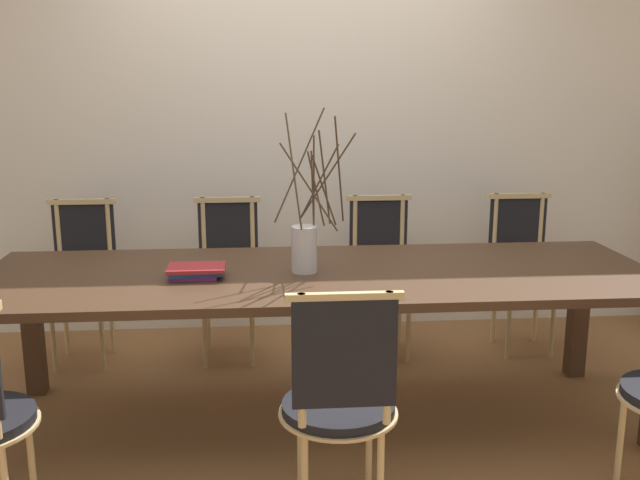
% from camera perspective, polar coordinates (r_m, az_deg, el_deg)
% --- Properties ---
extents(ground_plane, '(16.00, 16.00, 0.00)m').
position_cam_1_polar(ground_plane, '(3.57, 0.00, -14.05)').
color(ground_plane, olive).
extents(wall_rear, '(12.00, 0.06, 3.20)m').
position_cam_1_polar(wall_rear, '(4.58, -1.46, 12.60)').
color(wall_rear, silver).
rests_on(wall_rear, ground_plane).
extents(dining_table, '(3.12, 1.03, 0.74)m').
position_cam_1_polar(dining_table, '(3.33, 0.00, -3.79)').
color(dining_table, '#422B1C').
rests_on(dining_table, ground_plane).
extents(chair_near_left, '(0.44, 0.44, 0.93)m').
position_cam_1_polar(chair_near_left, '(2.58, 1.65, -12.55)').
color(chair_near_left, black).
rests_on(chair_near_left, ground_plane).
extents(chair_far_leftend, '(0.44, 0.44, 0.93)m').
position_cam_1_polar(chair_far_leftend, '(4.31, -18.53, -2.78)').
color(chair_far_leftend, black).
rests_on(chair_far_leftend, ground_plane).
extents(chair_far_left, '(0.44, 0.44, 0.93)m').
position_cam_1_polar(chair_far_left, '(4.19, -7.34, -2.65)').
color(chair_far_left, black).
rests_on(chair_far_left, ground_plane).
extents(chair_far_center, '(0.44, 0.44, 0.93)m').
position_cam_1_polar(chair_far_center, '(4.24, 4.92, -2.40)').
color(chair_far_center, black).
rests_on(chair_far_center, ground_plane).
extents(chair_far_right, '(0.44, 0.44, 0.93)m').
position_cam_1_polar(chair_far_right, '(4.47, 15.91, -2.08)').
color(chair_far_right, black).
rests_on(chair_far_right, ground_plane).
extents(vase_centerpiece, '(0.37, 0.44, 0.74)m').
position_cam_1_polar(vase_centerpiece, '(3.27, -1.18, -0.20)').
color(vase_centerpiece, silver).
rests_on(vase_centerpiece, dining_table).
extents(book_stack, '(0.26, 0.19, 0.05)m').
position_cam_1_polar(book_stack, '(3.25, -9.90, -2.46)').
color(book_stack, '#842D8C').
rests_on(book_stack, dining_table).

